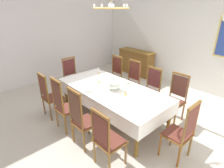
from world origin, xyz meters
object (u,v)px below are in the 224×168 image
sideboard (136,62)px  bowl_near_left (127,82)px  chair_south_c (82,118)px  chair_south_d (107,139)px  chair_south_b (64,105)px  chair_north_b (131,80)px  chair_head_west (72,76)px  chandelier (111,7)px  candlestick_west (99,77)px  chair_south_a (50,95)px  soup_tureen (113,84)px  dining_table (111,91)px  spoon_secondary (86,89)px  candlestick_east (126,89)px  bowl_near_right (88,90)px  chair_north_a (114,74)px  chair_north_d (175,97)px  chair_head_east (182,131)px  spoon_primary (131,84)px  chair_north_c (150,88)px

sideboard → bowl_near_left: bearing=126.0°
chair_south_c → chair_south_d: chair_south_c is taller
chair_south_b → chair_north_b: (0.00, 2.04, -0.02)m
chair_head_west → chandelier: chandelier is taller
candlestick_west → bowl_near_left: (0.46, 0.48, -0.14)m
chair_south_a → bowl_near_left: size_ratio=6.99×
soup_tureen → sideboard: size_ratio=0.21×
dining_table → spoon_secondary: (-0.36, -0.44, 0.08)m
chair_south_b → chandelier: size_ratio=1.71×
candlestick_east → chandelier: (-0.44, -0.00, 1.55)m
chair_north_b → chair_south_c: (0.66, -2.04, 0.03)m
chair_south_a → bowl_near_right: 0.98m
chair_south_b → chair_south_d: bearing=0.3°
chair_north_a → chandelier: 2.36m
bowl_near_right → spoon_secondary: 0.13m
soup_tureen → candlestick_east: size_ratio=0.93×
chair_north_b → candlestick_west: candlestick_west is taller
dining_table → soup_tureen: (0.07, -0.00, 0.19)m
chandelier → candlestick_east: bearing=0.0°
chair_south_a → chair_north_b: 2.15m
chair_north_b → chair_north_d: bearing=180.0°
chair_north_d → chair_north_a: bearing=0.0°
chair_south_d → chair_head_east: chair_head_east is taller
chair_south_a → spoon_secondary: chair_south_a is taller
chair_south_b → chair_south_c: 0.66m
chair_north_a → chair_head_west: chair_north_a is taller
chair_south_c → candlestick_east: 1.07m
chair_south_d → chair_head_west: size_ratio=0.99×
candlestick_west → sideboard: bearing=113.3°
chair_north_a → chair_south_b: 2.15m
sideboard → chair_north_d: bearing=146.9°
chair_north_a → bowl_near_left: bearing=152.4°
soup_tureen → spoon_primary: bearing=83.7°
chair_north_d → chair_head_east: 1.24m
chair_head_west → candlestick_west: bearing=90.0°
chair_north_c → spoon_primary: (-0.21, -0.51, 0.21)m
bowl_near_left → candlestick_west: bearing=-133.8°
dining_table → chair_north_b: chair_north_b is taller
chair_head_west → spoon_primary: chair_head_west is taller
chair_south_c → chandelier: chandelier is taller
bowl_near_right → chair_north_b: bearing=93.8°
chair_south_b → candlestick_west: size_ratio=3.13×
chair_head_east → spoon_primary: bearing=72.5°
chair_north_b → sideboard: chair_north_b is taller
candlestick_east → spoon_primary: size_ratio=1.86×
candlestick_east → chandelier: size_ratio=0.48×
chair_south_a → chair_north_d: size_ratio=0.99×
chair_north_a → chair_head_east: chair_head_east is taller
chair_north_a → chandelier: size_ratio=1.59×
chair_north_c → bowl_near_left: 0.66m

